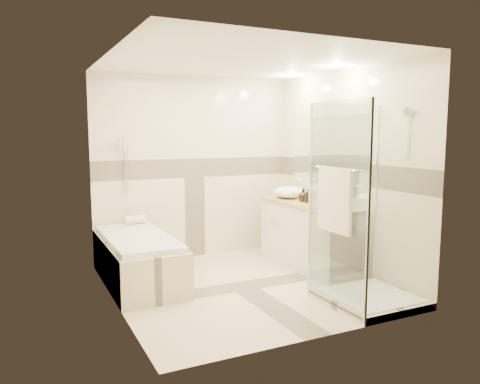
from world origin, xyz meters
name	(u,v)px	position (x,y,z in m)	size (l,w,h in m)	color
room	(246,176)	(0.06, 0.01, 1.26)	(2.82, 3.02, 2.52)	beige
bathtub	(138,257)	(-1.02, 0.65, 0.31)	(0.75, 1.70, 0.56)	beige
vanity	(310,235)	(1.12, 0.30, 0.43)	(0.58, 1.62, 0.85)	silver
shower_enclosure	(357,255)	(0.83, -0.97, 0.51)	(0.96, 0.93, 2.04)	beige
vessel_sink_near	(289,192)	(1.10, 0.78, 0.93)	(0.42, 0.42, 0.17)	white
vessel_sink_far	(332,202)	(1.10, -0.18, 0.92)	(0.36, 0.36, 0.15)	white
faucet_near	(302,186)	(1.32, 0.78, 1.00)	(0.11, 0.03, 0.27)	silver
faucet_far	(347,194)	(1.32, -0.18, 1.00)	(0.11, 0.03, 0.26)	silver
amenity_bottle_a	(308,196)	(1.10, 0.33, 0.94)	(0.08, 0.08, 0.17)	black
amenity_bottle_b	(303,195)	(1.10, 0.44, 0.93)	(0.13, 0.13, 0.17)	black
folded_towels	(280,193)	(1.10, 1.02, 0.89)	(0.16, 0.27, 0.09)	white
rolled_towel	(135,219)	(-0.88, 1.36, 0.62)	(0.11, 0.11, 0.25)	white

